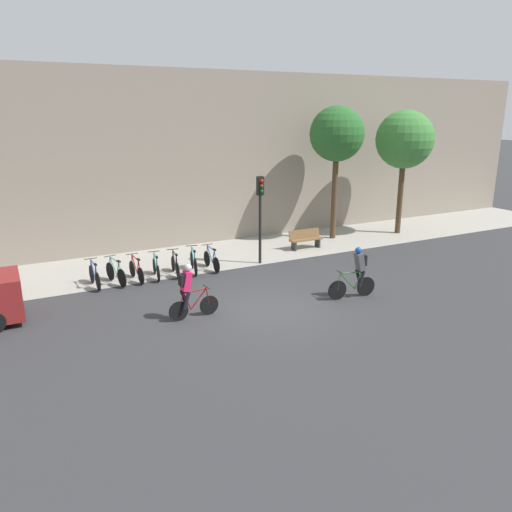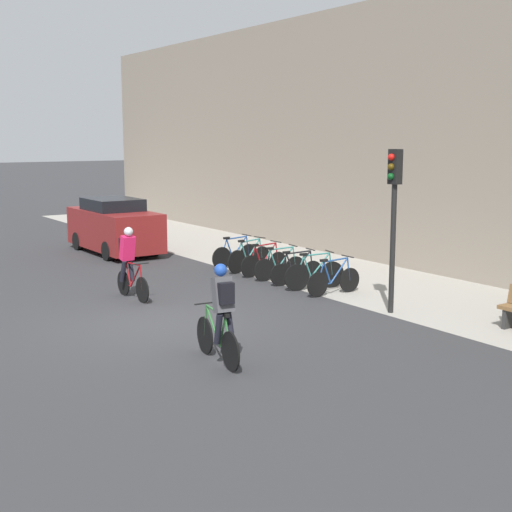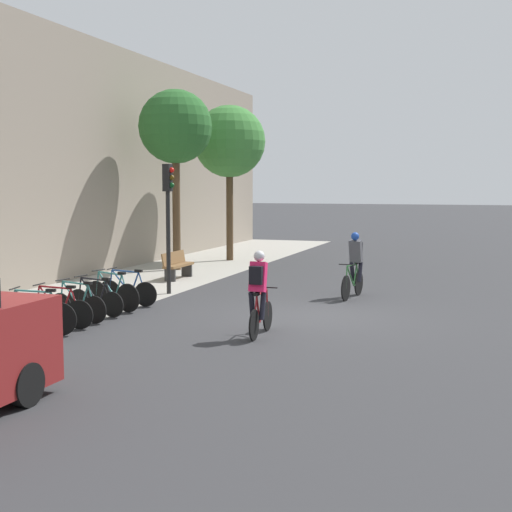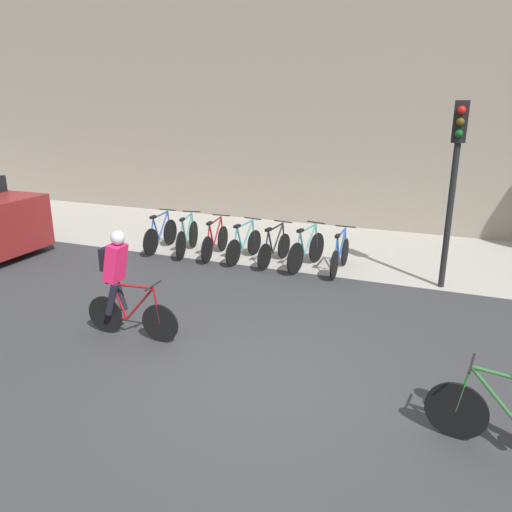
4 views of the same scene
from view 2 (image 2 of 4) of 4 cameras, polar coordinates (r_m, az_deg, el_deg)
The scene contains 14 objects.
ground at distance 15.33m, azimuth -7.84°, elevation -5.33°, with size 200.00×200.00×0.00m, color #333335.
kerb_strip at distance 19.20m, azimuth 10.52°, elevation -2.37°, with size 44.00×4.50×0.01m, color #A39E93.
building_facade at distance 20.68m, azimuth 15.97°, elevation 9.43°, with size 44.00×0.60×8.01m, color gray.
cyclist_pink at distance 17.62m, azimuth -10.14°, elevation -0.30°, with size 1.63×0.46×1.75m.
cyclist_grey at distance 12.24m, azimuth -2.80°, elevation -4.48°, with size 1.78×0.51×1.78m.
parked_bike_0 at distance 21.52m, azimuth -1.67°, elevation 0.14°, with size 0.46×1.67×0.97m.
parked_bike_1 at distance 20.88m, azimuth -0.54°, elevation -0.13°, with size 0.51×1.70×0.98m.
parked_bike_2 at distance 20.26m, azimuth 0.65°, elevation -0.48°, with size 0.46×1.65×0.95m.
parked_bike_3 at distance 19.65m, azimuth 1.92°, elevation -0.81°, with size 0.46×1.59×0.94m.
parked_bike_4 at distance 19.05m, azimuth 3.27°, elevation -1.16°, with size 0.46×1.59×0.94m.
parked_bike_5 at distance 18.46m, azimuth 4.71°, elevation -1.43°, with size 0.51×1.68×0.98m.
parked_bike_6 at distance 17.89m, azimuth 6.24°, elevation -1.88°, with size 0.46×1.66×0.95m.
traffic_light_pole at distance 15.93m, azimuth 10.96°, elevation 4.37°, with size 0.26×0.30×3.64m.
parked_car at distance 24.64m, azimuth -11.26°, elevation 2.32°, with size 4.30×1.84×1.85m.
Camera 2 is at (13.31, -6.52, 3.90)m, focal length 50.00 mm.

